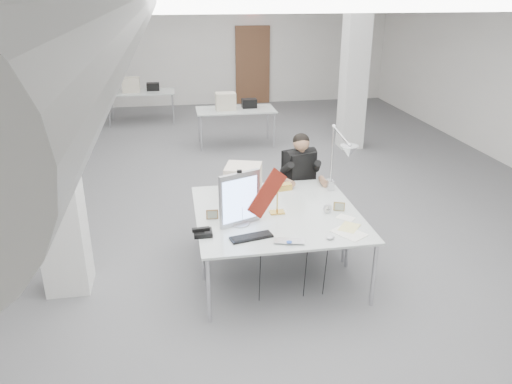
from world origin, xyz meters
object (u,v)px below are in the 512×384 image
(monitor, at_px, (240,199))
(architect_lamp, at_px, (339,164))
(desk_main, at_px, (286,231))
(desk_phone, at_px, (203,233))
(laptop, at_px, (289,244))
(seated_person, at_px, (300,166))
(office_chair, at_px, (298,195))
(bankers_lamp, at_px, (277,200))
(beige_monitor, at_px, (243,181))

(monitor, relative_size, architect_lamp, 0.69)
(desk_main, relative_size, desk_phone, 9.66)
(monitor, xyz_separation_m, laptop, (0.41, -0.53, -0.28))
(seated_person, distance_m, monitor, 1.61)
(office_chair, relative_size, bankers_lamp, 3.11)
(bankers_lamp, bearing_deg, office_chair, 53.72)
(office_chair, distance_m, bankers_lamp, 1.31)
(seated_person, xyz_separation_m, beige_monitor, (-0.83, -0.52, 0.05))
(seated_person, bearing_deg, architect_lamp, -90.18)
(desk_main, xyz_separation_m, seated_person, (0.53, 1.48, 0.16))
(desk_main, relative_size, laptop, 5.98)
(monitor, distance_m, laptop, 0.73)
(office_chair, bearing_deg, desk_main, -128.12)
(monitor, bearing_deg, office_chair, 30.91)
(office_chair, bearing_deg, seated_person, -108.96)
(monitor, height_order, laptop, monitor)
(desk_main, relative_size, bankers_lamp, 5.91)
(desk_main, bearing_deg, desk_phone, 178.29)
(laptop, distance_m, desk_phone, 0.88)
(laptop, distance_m, beige_monitor, 1.32)
(desk_phone, bearing_deg, seated_person, 46.55)
(laptop, height_order, beige_monitor, beige_monitor)
(desk_phone, height_order, beige_monitor, beige_monitor)
(beige_monitor, relative_size, architect_lamp, 0.49)
(office_chair, relative_size, desk_phone, 5.08)
(desk_main, distance_m, beige_monitor, 1.03)
(laptop, xyz_separation_m, bankers_lamp, (0.03, 0.74, 0.14))
(desk_main, height_order, monitor, monitor)
(monitor, relative_size, bankers_lamp, 1.90)
(office_chair, height_order, desk_phone, office_chair)
(desk_main, relative_size, office_chair, 1.90)
(architect_lamp, bearing_deg, bankers_lamp, -136.76)
(laptop, height_order, bankers_lamp, bankers_lamp)
(monitor, height_order, architect_lamp, architect_lamp)
(bankers_lamp, bearing_deg, seated_person, 52.67)
(laptop, bearing_deg, desk_main, 97.34)
(bankers_lamp, distance_m, architect_lamp, 0.89)
(seated_person, relative_size, laptop, 3.07)
(office_chair, distance_m, seated_person, 0.43)
(monitor, height_order, bankers_lamp, monitor)
(bankers_lamp, xyz_separation_m, desk_phone, (-0.85, -0.39, -0.13))
(laptop, height_order, desk_phone, desk_phone)
(seated_person, distance_m, desk_phone, 2.01)
(architect_lamp, bearing_deg, office_chair, 129.46)
(office_chair, height_order, bankers_lamp, bankers_lamp)
(seated_person, xyz_separation_m, bankers_lamp, (-0.53, -1.06, 0.01))
(seated_person, distance_m, laptop, 1.89)
(office_chair, bearing_deg, architect_lamp, -91.28)
(desk_main, distance_m, office_chair, 1.64)
(monitor, bearing_deg, desk_main, -47.96)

